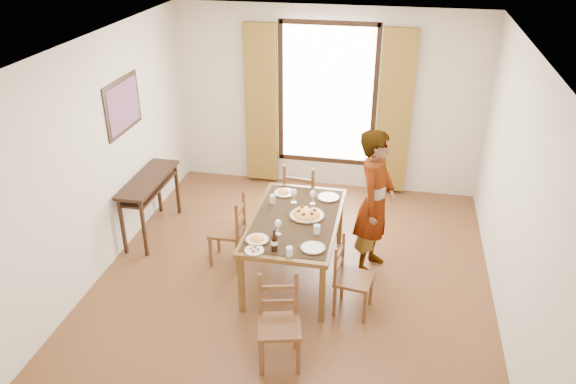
% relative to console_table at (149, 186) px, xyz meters
% --- Properties ---
extents(ground, '(5.00, 5.00, 0.00)m').
position_rel_console_table_xyz_m(ground, '(2.03, -0.60, -0.68)').
color(ground, '#5A321C').
rests_on(ground, ground).
extents(room_shell, '(4.60, 5.10, 2.74)m').
position_rel_console_table_xyz_m(room_shell, '(2.03, -0.47, 0.86)').
color(room_shell, silver).
rests_on(room_shell, ground).
extents(console_table, '(0.38, 1.20, 0.80)m').
position_rel_console_table_xyz_m(console_table, '(0.00, 0.00, 0.00)').
color(console_table, black).
rests_on(console_table, ground).
extents(dining_table, '(0.98, 1.69, 0.76)m').
position_rel_console_table_xyz_m(dining_table, '(2.02, -0.56, 0.01)').
color(dining_table, brown).
rests_on(dining_table, ground).
extents(chair_west, '(0.40, 0.40, 0.88)m').
position_rel_console_table_xyz_m(chair_west, '(1.20, -0.45, -0.28)').
color(chair_west, brown).
rests_on(chair_west, ground).
extents(chair_north, '(0.49, 0.49, 0.99)m').
position_rel_console_table_xyz_m(chair_north, '(1.92, 0.46, -0.22)').
color(chair_north, brown).
rests_on(chair_north, ground).
extents(chair_south, '(0.48, 0.48, 0.90)m').
position_rel_console_table_xyz_m(chair_south, '(2.14, -1.97, -0.27)').
color(chair_south, brown).
rests_on(chair_south, ground).
extents(chair_east, '(0.42, 0.42, 0.85)m').
position_rel_console_table_xyz_m(chair_east, '(2.72, -1.09, -0.29)').
color(chair_east, brown).
rests_on(chair_east, ground).
extents(man, '(0.84, 0.73, 1.76)m').
position_rel_console_table_xyz_m(man, '(2.89, -0.24, 0.20)').
color(man, gray).
rests_on(man, ground).
extents(plate_sw, '(0.27, 0.27, 0.05)m').
position_rel_console_table_xyz_m(plate_sw, '(1.72, -1.10, 0.10)').
color(plate_sw, silver).
rests_on(plate_sw, dining_table).
extents(plate_se, '(0.27, 0.27, 0.05)m').
position_rel_console_table_xyz_m(plate_se, '(2.32, -1.14, 0.10)').
color(plate_se, silver).
rests_on(plate_se, dining_table).
extents(plate_nw, '(0.27, 0.27, 0.05)m').
position_rel_console_table_xyz_m(plate_nw, '(1.78, 0.00, 0.10)').
color(plate_nw, silver).
rests_on(plate_nw, dining_table).
extents(plate_ne, '(0.27, 0.27, 0.05)m').
position_rel_console_table_xyz_m(plate_ne, '(2.32, -0.00, 0.10)').
color(plate_ne, silver).
rests_on(plate_ne, dining_table).
extents(pasta_platter, '(0.40, 0.40, 0.10)m').
position_rel_console_table_xyz_m(pasta_platter, '(2.14, -0.50, 0.12)').
color(pasta_platter, orange).
rests_on(pasta_platter, dining_table).
extents(caprese_plate, '(0.20, 0.20, 0.04)m').
position_rel_console_table_xyz_m(caprese_plate, '(1.74, -1.31, 0.09)').
color(caprese_plate, silver).
rests_on(caprese_plate, dining_table).
extents(wine_glass_a, '(0.08, 0.08, 0.18)m').
position_rel_console_table_xyz_m(wine_glass_a, '(1.91, -0.94, 0.16)').
color(wine_glass_a, white).
rests_on(wine_glass_a, dining_table).
extents(wine_glass_b, '(0.08, 0.08, 0.18)m').
position_rel_console_table_xyz_m(wine_glass_b, '(2.16, -0.19, 0.16)').
color(wine_glass_b, white).
rests_on(wine_glass_b, dining_table).
extents(wine_glass_c, '(0.08, 0.08, 0.18)m').
position_rel_console_table_xyz_m(wine_glass_c, '(1.94, -0.20, 0.16)').
color(wine_glass_c, white).
rests_on(wine_glass_c, dining_table).
extents(tumbler_a, '(0.07, 0.07, 0.10)m').
position_rel_console_table_xyz_m(tumbler_a, '(2.31, -0.84, 0.12)').
color(tumbler_a, silver).
rests_on(tumbler_a, dining_table).
extents(tumbler_b, '(0.07, 0.07, 0.10)m').
position_rel_console_table_xyz_m(tumbler_b, '(1.69, -0.26, 0.12)').
color(tumbler_b, silver).
rests_on(tumbler_b, dining_table).
extents(tumbler_c, '(0.07, 0.07, 0.10)m').
position_rel_console_table_xyz_m(tumbler_c, '(2.11, -1.32, 0.12)').
color(tumbler_c, silver).
rests_on(tumbler_c, dining_table).
extents(wine_bottle, '(0.07, 0.07, 0.25)m').
position_rel_console_table_xyz_m(wine_bottle, '(1.94, -1.26, 0.20)').
color(wine_bottle, black).
rests_on(wine_bottle, dining_table).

